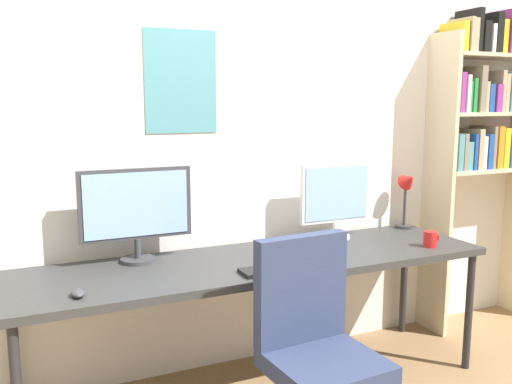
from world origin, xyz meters
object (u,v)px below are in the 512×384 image
at_px(desk, 260,267).
at_px(keyboard_main, 280,269).
at_px(computer_mouse, 78,293).
at_px(coffee_mug, 430,239).
at_px(monitor_right, 335,198).
at_px(desk_lamp, 408,189).
at_px(monitor_left, 136,209).
at_px(bookshelf, 483,122).
at_px(office_chair, 317,376).

distance_m(desk, keyboard_main, 0.24).
height_order(computer_mouse, coffee_mug, coffee_mug).
xyz_separation_m(monitor_right, computer_mouse, (-1.55, -0.41, -0.23)).
distance_m(desk, computer_mouse, 0.97).
xyz_separation_m(desk, desk_lamp, (1.16, 0.23, 0.31)).
relative_size(desk, monitor_left, 4.39).
relative_size(desk, monitor_right, 5.42).
bearing_deg(bookshelf, computer_mouse, -171.03).
xyz_separation_m(desk, office_chair, (-0.04, -0.66, -0.29)).
bearing_deg(office_chair, bookshelf, 26.16).
bearing_deg(keyboard_main, coffee_mug, 2.57).
height_order(desk_lamp, computer_mouse, desk_lamp).
bearing_deg(bookshelf, monitor_left, -179.57).
bearing_deg(desk_lamp, computer_mouse, -168.39).
height_order(office_chair, desk_lamp, desk_lamp).
relative_size(bookshelf, monitor_left, 3.75).
xyz_separation_m(bookshelf, office_chair, (-1.82, -0.89, -1.02)).
distance_m(office_chair, computer_mouse, 1.08).
bearing_deg(coffee_mug, bookshelf, 27.75).
bearing_deg(bookshelf, desk, -172.63).
distance_m(monitor_right, coffee_mug, 0.59).
bearing_deg(coffee_mug, office_chair, -155.10).
relative_size(monitor_left, computer_mouse, 5.99).
height_order(monitor_left, computer_mouse, monitor_left).
distance_m(keyboard_main, computer_mouse, 0.95).
distance_m(keyboard_main, coffee_mug, 0.99).
height_order(bookshelf, keyboard_main, bookshelf).
height_order(bookshelf, office_chair, bookshelf).
relative_size(monitor_right, computer_mouse, 4.85).
bearing_deg(coffee_mug, monitor_left, 165.94).
bearing_deg(computer_mouse, desk_lamp, 11.61).
height_order(keyboard_main, coffee_mug, coffee_mug).
bearing_deg(monitor_right, bookshelf, 0.87).
bearing_deg(computer_mouse, desk, 11.94).
height_order(bookshelf, computer_mouse, bookshelf).
relative_size(desk_lamp, computer_mouse, 4.10).
distance_m(desk, office_chair, 0.72).
height_order(bookshelf, desk_lamp, bookshelf).
relative_size(monitor_right, keyboard_main, 1.17).
bearing_deg(monitor_left, office_chair, -57.28).
relative_size(monitor_left, desk_lamp, 1.46).
relative_size(bookshelf, monitor_right, 4.63).
height_order(desk, monitor_right, monitor_right).
bearing_deg(coffee_mug, keyboard_main, -177.43).
relative_size(desk, bookshelf, 1.17).
xyz_separation_m(monitor_left, keyboard_main, (0.60, -0.44, -0.27)).
bearing_deg(office_chair, monitor_left, 122.72).
bearing_deg(office_chair, computer_mouse, 153.11).
height_order(bookshelf, monitor_left, bookshelf).
bearing_deg(desk_lamp, monitor_right, -177.87).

